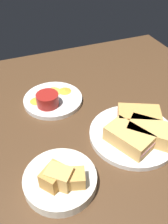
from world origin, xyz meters
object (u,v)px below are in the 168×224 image
at_px(plate_sandwich_main, 132,134).
at_px(ramekin_light_gravy, 48,99).
at_px(spoon_by_dark_ramekin, 136,133).
at_px(spoon_by_gravy_ramekin, 49,90).
at_px(sandwich_half_far, 150,132).
at_px(bread_basket_rear, 60,179).
at_px(plate_chips_companion, 53,100).
at_px(ramekin_dark_sauce, 142,117).
at_px(sandwich_half_extra, 139,117).
at_px(sandwich_half_near, 129,138).

height_order(plate_sandwich_main, ramekin_light_gravy, ramekin_light_gravy).
distance_m(spoon_by_dark_ramekin, spoon_by_gravy_ramekin, 0.37).
xyz_separation_m(sandwich_half_far, bread_basket_rear, (-0.05, 0.29, -0.02)).
bearing_deg(plate_chips_companion, plate_sandwich_main, -145.74).
relative_size(ramekin_dark_sauce, spoon_by_gravy_ramekin, 0.77).
relative_size(plate_sandwich_main, spoon_by_dark_ramekin, 3.25).
distance_m(plate_sandwich_main, ramekin_dark_sauce, 0.07).
height_order(ramekin_dark_sauce, plate_chips_companion, ramekin_dark_sauce).
distance_m(sandwich_half_extra, spoon_by_gravy_ramekin, 0.35).
bearing_deg(sandwich_half_far, ramekin_dark_sauce, -13.08).
distance_m(sandwich_half_near, ramekin_dark_sauce, 0.11).
xyz_separation_m(sandwich_half_extra, spoon_by_dark_ramekin, (-0.04, 0.03, -0.02)).
bearing_deg(plate_chips_companion, spoon_by_gravy_ramekin, 0.52).
relative_size(plate_sandwich_main, sandwich_half_near, 1.78).
height_order(sandwich_half_far, ramekin_dark_sauce, sandwich_half_far).
height_order(sandwich_half_near, sandwich_half_extra, same).
distance_m(sandwich_half_near, plate_chips_companion, 0.33).
distance_m(sandwich_half_near, ramekin_light_gravy, 0.31).
relative_size(sandwich_half_far, plate_chips_companion, 0.69).
xyz_separation_m(plate_sandwich_main, sandwich_half_near, (-0.03, 0.04, 0.03)).
bearing_deg(plate_sandwich_main, sandwich_half_extra, -47.94).
distance_m(sandwich_half_near, sandwich_half_far, 0.07).
bearing_deg(sandwich_half_near, ramekin_dark_sauce, -52.82).
relative_size(spoon_by_dark_ramekin, plate_chips_companion, 0.39).
distance_m(plate_chips_companion, bread_basket_rear, 0.35).
distance_m(plate_sandwich_main, sandwich_half_near, 0.06).
xyz_separation_m(ramekin_dark_sauce, ramekin_light_gravy, (0.20, 0.25, 0.00)).
bearing_deg(plate_sandwich_main, spoon_by_gravy_ramekin, 30.12).
bearing_deg(sandwich_half_extra, bread_basket_rear, 111.69).
bearing_deg(sandwich_half_extra, ramekin_light_gravy, 51.04).
xyz_separation_m(plate_sandwich_main, bread_basket_rear, (-0.08, 0.26, 0.02)).
height_order(sandwich_half_near, plate_chips_companion, sandwich_half_near).
bearing_deg(plate_chips_companion, sandwich_half_far, -144.67).
xyz_separation_m(spoon_by_dark_ramekin, ramekin_light_gravy, (0.24, 0.21, 0.02)).
bearing_deg(sandwich_half_extra, sandwich_half_far, 177.06).
height_order(sandwich_half_near, ramekin_light_gravy, sandwich_half_near).
relative_size(plate_sandwich_main, spoon_by_gravy_ramekin, 2.69).
bearing_deg(sandwich_half_near, bread_basket_rear, 102.75).
bearing_deg(spoon_by_gravy_ramekin, ramekin_light_gravy, 161.52).
relative_size(plate_sandwich_main, ramekin_dark_sauce, 3.50).
bearing_deg(sandwich_half_far, sandwich_half_extra, -2.94).
relative_size(sandwich_half_near, ramekin_dark_sauce, 1.97).
distance_m(sandwich_half_far, plate_chips_companion, 0.37).
bearing_deg(spoon_by_gravy_ramekin, plate_sandwich_main, -149.88).
bearing_deg(ramekin_light_gravy, spoon_by_dark_ramekin, -138.19).
distance_m(sandwich_half_far, spoon_by_dark_ramekin, 0.04).
distance_m(spoon_by_dark_ramekin, ramekin_light_gravy, 0.32).
relative_size(sandwich_half_extra, spoon_by_gravy_ramekin, 1.52).
bearing_deg(spoon_by_gravy_ramekin, sandwich_half_far, -148.40).
distance_m(plate_sandwich_main, bread_basket_rear, 0.27).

